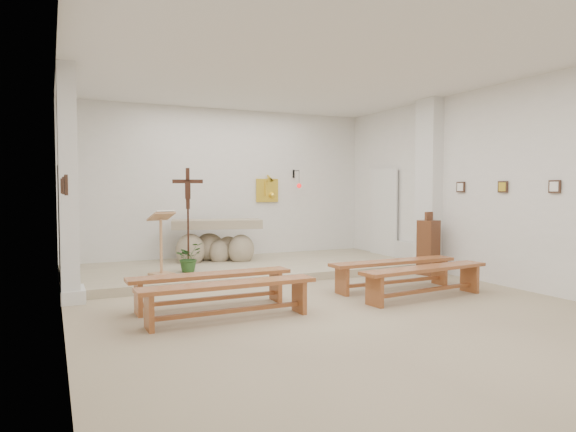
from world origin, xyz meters
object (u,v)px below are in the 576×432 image
lectern (161,243)px  crucifix_stand (188,210)px  donation_pedestal (428,247)px  bench_right_front (393,268)px  altar (216,244)px  bench_left_second (229,292)px  bench_left_front (211,282)px  bench_right_second (425,275)px

lectern → crucifix_stand: bearing=27.3°
crucifix_stand → donation_pedestal: bearing=-11.0°
bench_right_front → altar: bearing=118.7°
altar → donation_pedestal: donation_pedestal is taller
donation_pedestal → bench_right_front: donation_pedestal is taller
donation_pedestal → bench_left_second: bearing=-176.0°
lectern → bench_left_second: 3.01m
bench_left_front → lectern: bearing=96.0°
bench_right_second → altar: bearing=109.0°
crucifix_stand → bench_left_second: (-0.39, -3.70, -0.90)m
altar → crucifix_stand: 1.23m
bench_right_second → bench_left_front: bearing=159.7°
crucifix_stand → donation_pedestal: 4.76m
donation_pedestal → bench_left_second: 4.99m
altar → bench_right_second: size_ratio=0.85×
altar → lectern: bearing=-122.9°
bench_left_front → altar: bearing=71.1°
bench_left_front → bench_left_second: size_ratio=1.00×
donation_pedestal → bench_left_front: size_ratio=0.53×
bench_right_front → bench_left_second: size_ratio=1.00×
lectern → bench_left_front: 2.21m
donation_pedestal → bench_right_front: size_ratio=0.53×
altar → bench_right_front: altar is taller
altar → donation_pedestal: size_ratio=1.61×
bench_right_front → bench_left_second: 3.25m
donation_pedestal → altar: bearing=127.4°
bench_left_front → bench_right_front: (3.15, 0.00, 0.00)m
bench_left_front → bench_left_second: same height
lectern → crucifix_stand: (0.66, 0.73, 0.55)m
altar → bench_right_second: bearing=-52.0°
crucifix_stand → bench_right_second: 4.70m
donation_pedestal → crucifix_stand: bearing=139.0°
bench_right_second → bench_left_second: bearing=174.0°
bench_right_front → bench_left_front: bearing=178.9°
donation_pedestal → lectern: bearing=149.6°
altar → bench_left_second: 4.48m
lectern → bench_right_front: bearing=-52.9°
altar → bench_left_front: size_ratio=0.85×
lectern → donation_pedestal: 5.10m
altar → donation_pedestal: (3.54, -2.59, 0.02)m
lectern → bench_right_front: 4.06m
bench_left_second → bench_right_second: same height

